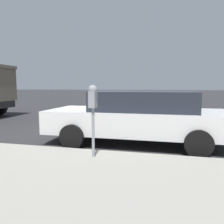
% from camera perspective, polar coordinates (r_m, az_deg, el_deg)
% --- Properties ---
extents(ground_plane, '(220.00, 220.00, 0.00)m').
position_cam_1_polar(ground_plane, '(7.55, -5.62, -5.61)').
color(ground_plane, '#2B2B2D').
extents(parking_meter, '(0.21, 0.19, 1.51)m').
position_cam_1_polar(parking_meter, '(4.50, -5.01, 2.52)').
color(parking_meter, gray).
rests_on(parking_meter, sidewalk).
extents(car_white, '(2.17, 4.93, 1.47)m').
position_cam_1_polar(car_white, '(6.18, 6.88, -1.02)').
color(car_white, silver).
rests_on(car_white, ground_plane).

